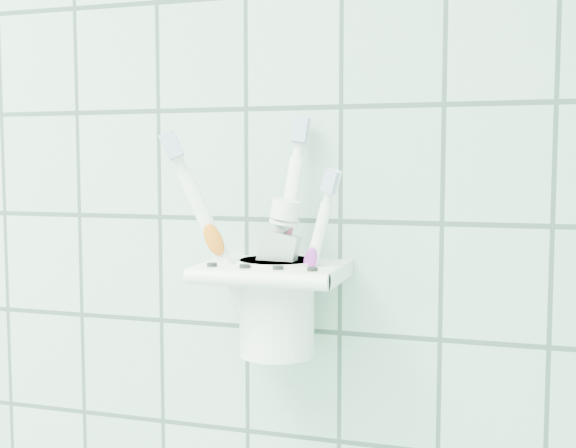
{
  "coord_description": "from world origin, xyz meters",
  "views": [
    {
      "loc": [
        0.85,
        0.5,
        1.42
      ],
      "look_at": [
        0.67,
        1.1,
        1.37
      ],
      "focal_mm": 45.0,
      "sensor_mm": 36.0,
      "label": 1
    }
  ],
  "objects_px": {
    "cup": "(277,303)",
    "toothpaste_tube": "(262,261)",
    "toothbrush_pink": "(262,231)",
    "toothbrush_blue": "(267,230)",
    "holder_bracket": "(274,273)",
    "toothbrush_orange": "(290,254)"
  },
  "relations": [
    {
      "from": "holder_bracket",
      "to": "cup",
      "type": "relative_size",
      "value": 1.44
    },
    {
      "from": "toothbrush_pink",
      "to": "toothbrush_blue",
      "type": "height_order",
      "value": "same"
    },
    {
      "from": "toothbrush_pink",
      "to": "toothpaste_tube",
      "type": "relative_size",
      "value": 1.47
    },
    {
      "from": "toothbrush_blue",
      "to": "toothbrush_orange",
      "type": "bearing_deg",
      "value": 30.25
    },
    {
      "from": "holder_bracket",
      "to": "toothpaste_tube",
      "type": "bearing_deg",
      "value": 176.47
    },
    {
      "from": "toothpaste_tube",
      "to": "toothbrush_orange",
      "type": "bearing_deg",
      "value": 11.41
    },
    {
      "from": "cup",
      "to": "toothbrush_blue",
      "type": "relative_size",
      "value": 0.41
    },
    {
      "from": "holder_bracket",
      "to": "toothbrush_orange",
      "type": "height_order",
      "value": "toothbrush_orange"
    },
    {
      "from": "toothbrush_pink",
      "to": "toothpaste_tube",
      "type": "distance_m",
      "value": 0.03
    },
    {
      "from": "toothbrush_blue",
      "to": "toothbrush_orange",
      "type": "height_order",
      "value": "toothbrush_blue"
    },
    {
      "from": "toothpaste_tube",
      "to": "toothbrush_pink",
      "type": "bearing_deg",
      "value": -61.75
    },
    {
      "from": "cup",
      "to": "toothbrush_pink",
      "type": "bearing_deg",
      "value": -113.04
    },
    {
      "from": "toothbrush_orange",
      "to": "toothpaste_tube",
      "type": "height_order",
      "value": "toothbrush_orange"
    },
    {
      "from": "toothbrush_pink",
      "to": "toothpaste_tube",
      "type": "height_order",
      "value": "toothbrush_pink"
    },
    {
      "from": "toothbrush_orange",
      "to": "holder_bracket",
      "type": "bearing_deg",
      "value": -156.84
    },
    {
      "from": "holder_bracket",
      "to": "cup",
      "type": "distance_m",
      "value": 0.03
    },
    {
      "from": "cup",
      "to": "toothbrush_pink",
      "type": "relative_size",
      "value": 0.42
    },
    {
      "from": "toothbrush_blue",
      "to": "toothbrush_pink",
      "type": "bearing_deg",
      "value": -120.07
    },
    {
      "from": "cup",
      "to": "toothpaste_tube",
      "type": "relative_size",
      "value": 0.62
    },
    {
      "from": "holder_bracket",
      "to": "cup",
      "type": "bearing_deg",
      "value": 68.65
    },
    {
      "from": "toothbrush_blue",
      "to": "toothpaste_tube",
      "type": "relative_size",
      "value": 1.5
    },
    {
      "from": "holder_bracket",
      "to": "toothbrush_orange",
      "type": "relative_size",
      "value": 0.76
    }
  ]
}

